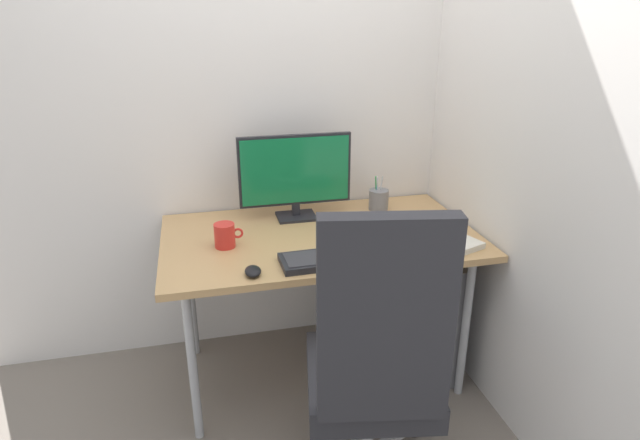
{
  "coord_description": "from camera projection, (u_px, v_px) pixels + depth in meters",
  "views": [
    {
      "loc": [
        -0.51,
        -2.14,
        1.68
      ],
      "look_at": [
        -0.02,
        -0.08,
        0.84
      ],
      "focal_mm": 30.04,
      "sensor_mm": 36.0,
      "label": 1
    }
  ],
  "objects": [
    {
      "name": "desk",
      "position": [
        320.0,
        245.0,
        2.41
      ],
      "size": [
        1.39,
        0.8,
        0.74
      ],
      "color": "tan",
      "rests_on": "ground_plane"
    },
    {
      "name": "coffee_mug",
      "position": [
        225.0,
        235.0,
        2.25
      ],
      "size": [
        0.12,
        0.09,
        0.1
      ],
      "color": "red",
      "rests_on": "desk"
    },
    {
      "name": "filing_cabinet",
      "position": [
        406.0,
        308.0,
        2.63
      ],
      "size": [
        0.39,
        0.54,
        0.62
      ],
      "color": "slate",
      "rests_on": "ground_plane"
    },
    {
      "name": "office_chair",
      "position": [
        376.0,
        362.0,
        1.79
      ],
      "size": [
        0.56,
        0.6,
        1.16
      ],
      "color": "black",
      "rests_on": "ground_plane"
    },
    {
      "name": "mouse",
      "position": [
        253.0,
        271.0,
        2.02
      ],
      "size": [
        0.07,
        0.09,
        0.03
      ],
      "primitive_type": "ellipsoid",
      "rotation": [
        0.0,
        0.0,
        -0.04
      ],
      "color": "black",
      "rests_on": "desk"
    },
    {
      "name": "wall_side_right",
      "position": [
        517.0,
        86.0,
        2.07
      ],
      "size": [
        0.04,
        2.58,
        2.8
      ],
      "primitive_type": "cube",
      "color": "white",
      "rests_on": "ground_plane"
    },
    {
      "name": "pen_holder",
      "position": [
        379.0,
        199.0,
        2.67
      ],
      "size": [
        0.1,
        0.1,
        0.17
      ],
      "color": "slate",
      "rests_on": "desk"
    },
    {
      "name": "ground_plane",
      "position": [
        320.0,
        371.0,
        2.67
      ],
      "size": [
        8.0,
        8.0,
        0.0
      ],
      "primitive_type": "plane",
      "color": "slate"
    },
    {
      "name": "notebook",
      "position": [
        452.0,
        241.0,
        2.29
      ],
      "size": [
        0.23,
        0.27,
        0.03
      ],
      "primitive_type": "cube",
      "rotation": [
        0.0,
        0.0,
        0.36
      ],
      "color": "silver",
      "rests_on": "desk"
    },
    {
      "name": "monitor",
      "position": [
        295.0,
        173.0,
        2.51
      ],
      "size": [
        0.53,
        0.15,
        0.4
      ],
      "color": "black",
      "rests_on": "desk"
    },
    {
      "name": "wall_back",
      "position": [
        299.0,
        72.0,
        2.54
      ],
      "size": [
        3.16,
        0.04,
        2.8
      ],
      "primitive_type": "cube",
      "color": "white",
      "rests_on": "ground_plane"
    },
    {
      "name": "keyboard",
      "position": [
        336.0,
        258.0,
        2.13
      ],
      "size": [
        0.45,
        0.18,
        0.03
      ],
      "color": "black",
      "rests_on": "desk"
    }
  ]
}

